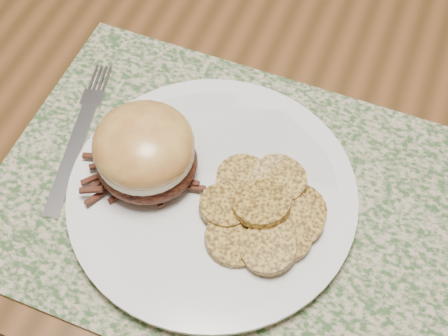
# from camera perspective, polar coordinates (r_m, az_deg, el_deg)

# --- Properties ---
(ground) EXTENTS (3.50, 3.50, 0.00)m
(ground) POSITION_cam_1_polar(r_m,az_deg,el_deg) (1.39, 7.26, -10.69)
(ground) COLOR #56371D
(ground) RESTS_ON ground
(dining_table) EXTENTS (1.50, 0.90, 0.75)m
(dining_table) POSITION_cam_1_polar(r_m,az_deg,el_deg) (0.81, 12.37, 7.17)
(dining_table) COLOR brown
(dining_table) RESTS_ON ground
(placemat) EXTENTS (0.45, 0.33, 0.00)m
(placemat) POSITION_cam_1_polar(r_m,az_deg,el_deg) (0.61, 0.25, -2.84)
(placemat) COLOR #314E28
(placemat) RESTS_ON dining_table
(dinner_plate) EXTENTS (0.26, 0.26, 0.02)m
(dinner_plate) POSITION_cam_1_polar(r_m,az_deg,el_deg) (0.60, -1.07, -2.50)
(dinner_plate) COLOR white
(dinner_plate) RESTS_ON placemat
(pork_sandwich) EXTENTS (0.10, 0.09, 0.07)m
(pork_sandwich) POSITION_cam_1_polar(r_m,az_deg,el_deg) (0.58, -7.25, 1.51)
(pork_sandwich) COLOR black
(pork_sandwich) RESTS_ON dinner_plate
(roasted_potatoes) EXTENTS (0.13, 0.14, 0.03)m
(roasted_potatoes) POSITION_cam_1_polar(r_m,az_deg,el_deg) (0.57, 3.97, -3.85)
(roasted_potatoes) COLOR #AC8432
(roasted_potatoes) RESTS_ON dinner_plate
(fork) EXTENTS (0.06, 0.19, 0.00)m
(fork) POSITION_cam_1_polar(r_m,az_deg,el_deg) (0.66, -13.06, 2.96)
(fork) COLOR #B0B0B7
(fork) RESTS_ON placemat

